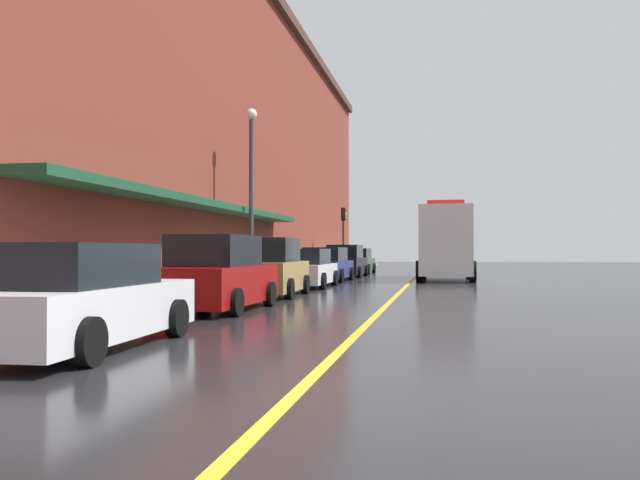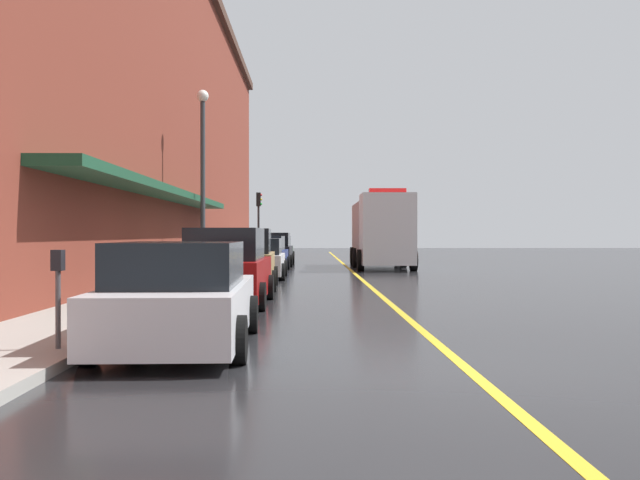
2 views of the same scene
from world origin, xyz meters
name	(u,v)px [view 2 (image 2 of 2)]	position (x,y,z in m)	size (l,w,h in m)	color
ground_plane	(351,270)	(0.00, 25.00, 0.00)	(112.00, 112.00, 0.00)	#232326
sidewalk_left	(219,269)	(-6.20, 25.00, 0.07)	(2.40, 70.00, 0.15)	#9E9B93
lane_center_stripe	(351,270)	(0.00, 25.00, 0.00)	(0.16, 70.00, 0.01)	gold
brick_building_left	(54,103)	(-13.57, 24.00, 7.68)	(13.52, 64.00, 15.35)	maroon
parked_car_0	(181,298)	(-3.89, 1.94, 0.75)	(2.22, 4.82, 1.57)	silver
parked_car_1	(227,269)	(-3.94, 8.36, 0.85)	(2.08, 4.58, 1.84)	maroon
parked_car_2	(243,261)	(-4.03, 13.55, 0.87)	(2.19, 4.35, 1.87)	#A5844C
parked_car_3	(260,259)	(-3.88, 18.78, 0.73)	(2.04, 4.56, 1.54)	silver
parked_car_4	(265,255)	(-4.00, 24.12, 0.76)	(2.22, 4.59, 1.62)	navy
parked_car_5	(274,250)	(-3.87, 29.64, 0.83)	(2.16, 4.69, 1.79)	black
parked_car_6	(277,250)	(-3.94, 35.30, 0.76)	(2.09, 4.31, 1.61)	#2D5133
box_truck	(381,232)	(1.64, 27.24, 1.81)	(2.78, 8.66, 3.81)	silver
parking_meter_0	(201,255)	(-5.35, 13.61, 1.06)	(0.14, 0.18, 1.33)	#4C4C51
parking_meter_1	(58,281)	(-5.35, 0.91, 1.06)	(0.14, 0.18, 1.33)	#4C4C51
street_lamp_left	(203,162)	(-5.95, 18.07, 4.40)	(0.44, 0.44, 6.94)	#33383D
traffic_light_near	(259,212)	(-5.29, 38.36, 3.16)	(0.38, 0.36, 4.30)	#232326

